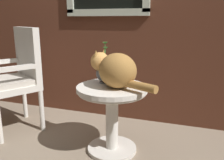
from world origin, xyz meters
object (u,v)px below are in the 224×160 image
object	(u,v)px
pewter_vase_with_ivy	(104,71)
wicker_chair	(17,74)
wicker_side_table	(112,106)
cat	(116,70)

from	to	relation	value
pewter_vase_with_ivy	wicker_chair	bearing A→B (deg)	176.57
wicker_side_table	wicker_chair	xyz separation A→B (m)	(-1.01, 0.13, 0.16)
wicker_side_table	pewter_vase_with_ivy	size ratio (longest dim) A/B	1.68
cat	pewter_vase_with_ivy	world-z (taller)	pewter_vase_with_ivy
wicker_side_table	pewter_vase_with_ivy	world-z (taller)	pewter_vase_with_ivy
wicker_side_table	cat	xyz separation A→B (m)	(0.03, -0.01, 0.30)
pewter_vase_with_ivy	wicker_side_table	bearing A→B (deg)	-40.31
wicker_side_table	cat	world-z (taller)	cat
wicker_chair	pewter_vase_with_ivy	distance (m)	0.93
pewter_vase_with_ivy	cat	bearing A→B (deg)	-36.26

